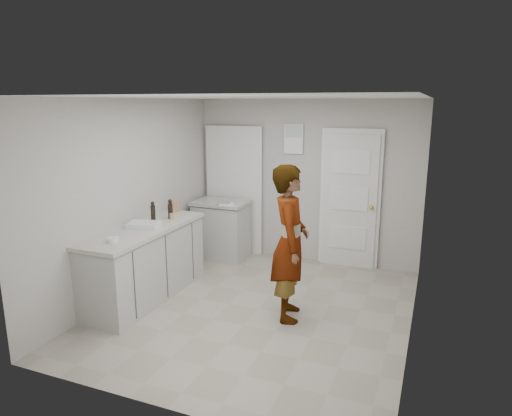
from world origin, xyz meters
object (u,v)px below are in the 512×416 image
at_px(spice_jar, 171,216).
at_px(baking_dish, 144,225).
at_px(egg_bowl, 113,240).
at_px(cake_mix_box, 176,206).
at_px(oil_cruet_a, 170,209).
at_px(oil_cruet_b, 153,212).
at_px(person, 290,243).

xyz_separation_m(spice_jar, baking_dish, (-0.10, -0.48, -0.01)).
distance_m(spice_jar, egg_bowl, 1.12).
distance_m(cake_mix_box, baking_dish, 0.90).
xyz_separation_m(baking_dish, egg_bowl, (0.04, -0.64, -0.00)).
distance_m(oil_cruet_a, baking_dish, 0.53).
bearing_deg(baking_dish, spice_jar, 78.26).
xyz_separation_m(spice_jar, oil_cruet_b, (-0.14, -0.21, 0.09)).
bearing_deg(person, cake_mix_box, 52.17).
bearing_deg(spice_jar, oil_cruet_a, 134.36).
relative_size(spice_jar, oil_cruet_a, 0.30).
bearing_deg(egg_bowl, oil_cruet_a, 89.20).
bearing_deg(egg_bowl, spice_jar, 87.16).
distance_m(cake_mix_box, spice_jar, 0.45).
xyz_separation_m(person, oil_cruet_a, (-1.80, 0.37, 0.16)).
relative_size(person, oil_cruet_b, 6.51).
distance_m(person, cake_mix_box, 2.08).
bearing_deg(baking_dish, person, 4.71).
height_order(baking_dish, egg_bowl, baking_dish).
distance_m(person, egg_bowl, 1.98).
relative_size(person, cake_mix_box, 10.45).
bearing_deg(egg_bowl, baking_dish, 93.94).
height_order(cake_mix_box, spice_jar, cake_mix_box).
height_order(person, oil_cruet_b, person).
distance_m(oil_cruet_b, egg_bowl, 0.93).
xyz_separation_m(person, cake_mix_box, (-1.94, 0.74, 0.12)).
bearing_deg(oil_cruet_a, person, -11.53).
bearing_deg(oil_cruet_b, person, -3.61).
bearing_deg(cake_mix_box, spice_jar, -89.40).
xyz_separation_m(oil_cruet_b, baking_dish, (0.04, -0.27, -0.10)).
height_order(oil_cruet_b, baking_dish, oil_cruet_b).
distance_m(baking_dish, egg_bowl, 0.64).
distance_m(person, oil_cruet_a, 1.84).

